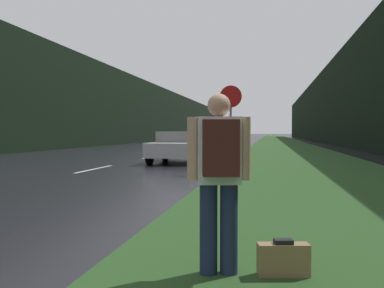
{
  "coord_description": "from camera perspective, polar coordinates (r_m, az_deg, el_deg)",
  "views": [
    {
      "loc": [
        6.08,
        0.09,
        1.31
      ],
      "look_at": [
        3.1,
        15.74,
        0.84
      ],
      "focal_mm": 38.0,
      "sensor_mm": 36.0,
      "label": 1
    }
  ],
  "objects": [
    {
      "name": "grass_verge",
      "position": [
        39.95,
        12.72,
        -0.22
      ],
      "size": [
        6.0,
        240.0,
        0.02
      ],
      "primitive_type": "cube",
      "color": "#26471E",
      "rests_on": "ground_plane"
    },
    {
      "name": "lane_stripe_c",
      "position": [
        14.81,
        -13.52,
        -3.42
      ],
      "size": [
        0.12,
        3.0,
        0.01
      ],
      "primitive_type": "cube",
      "color": "silver",
      "rests_on": "ground_plane"
    },
    {
      "name": "lane_stripe_d",
      "position": [
        21.37,
        -5.77,
        -1.83
      ],
      "size": [
        0.12,
        3.0,
        0.01
      ],
      "primitive_type": "cube",
      "color": "silver",
      "rests_on": "ground_plane"
    },
    {
      "name": "treeline_far_side",
      "position": [
        52.63,
        -7.53,
        4.55
      ],
      "size": [
        2.0,
        140.0,
        7.91
      ],
      "primitive_type": "cube",
      "color": "black",
      "rests_on": "ground_plane"
    },
    {
      "name": "treeline_near_side",
      "position": [
        50.54,
        19.21,
        5.15
      ],
      "size": [
        2.0,
        140.0,
        8.9
      ],
      "primitive_type": "cube",
      "color": "black",
      "rests_on": "ground_plane"
    },
    {
      "name": "stop_sign",
      "position": [
        12.97,
        5.45,
        3.52
      ],
      "size": [
        0.7,
        0.07,
        2.79
      ],
      "color": "slate",
      "rests_on": "ground_plane"
    },
    {
      "name": "hitchhiker_with_backpack",
      "position": [
        3.66,
        3.83,
        -3.92
      ],
      "size": [
        0.57,
        0.46,
        1.66
      ],
      "rotation": [
        0.0,
        0.0,
        0.2
      ],
      "color": "#1E2847",
      "rests_on": "ground_plane"
    },
    {
      "name": "suitcase",
      "position": [
        3.88,
        12.69,
        -15.6
      ],
      "size": [
        0.48,
        0.23,
        0.35
      ],
      "rotation": [
        0.0,
        0.0,
        0.2
      ],
      "color": "olive",
      "rests_on": "ground_plane"
    },
    {
      "name": "car_passing_near",
      "position": [
        17.55,
        -1.94,
        -0.36
      ],
      "size": [
        1.99,
        4.08,
        1.34
      ],
      "rotation": [
        0.0,
        0.0,
        3.14
      ],
      "color": "#BCBCBC",
      "rests_on": "ground_plane"
    },
    {
      "name": "car_passing_far",
      "position": [
        40.31,
        5.29,
        0.88
      ],
      "size": [
        1.97,
        4.55,
        1.46
      ],
      "rotation": [
        0.0,
        0.0,
        3.14
      ],
      "color": "#2D3856",
      "rests_on": "ground_plane"
    },
    {
      "name": "car_oncoming",
      "position": [
        46.1,
        0.42,
        0.97
      ],
      "size": [
        1.97,
        4.5,
        1.44
      ],
      "color": "#9E9EA3",
      "rests_on": "ground_plane"
    },
    {
      "name": "delivery_truck",
      "position": [
        67.93,
        3.77,
        2.15
      ],
      "size": [
        2.49,
        7.12,
        3.58
      ],
      "color": "#6E684F",
      "rests_on": "ground_plane"
    }
  ]
}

